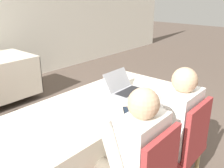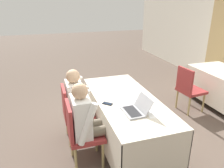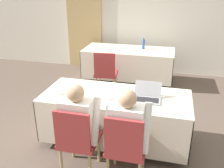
# 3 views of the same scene
# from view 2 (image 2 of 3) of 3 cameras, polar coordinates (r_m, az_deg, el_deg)

# --- Properties ---
(ground_plane) EXTENTS (24.00, 24.00, 0.00)m
(ground_plane) POSITION_cam_2_polar(r_m,az_deg,el_deg) (3.56, 3.36, -14.49)
(ground_plane) COLOR brown
(curtain_panel) EXTENTS (0.89, 0.04, 2.65)m
(curtain_panel) POSITION_cam_2_polar(r_m,az_deg,el_deg) (5.94, 27.13, 11.78)
(curtain_panel) COLOR tan
(curtain_panel) RESTS_ON ground_plane
(conference_table_near) EXTENTS (1.99, 0.85, 0.73)m
(conference_table_near) POSITION_cam_2_polar(r_m,az_deg,el_deg) (3.26, 3.58, -6.44)
(conference_table_near) COLOR beige
(conference_table_near) RESTS_ON ground_plane
(laptop) EXTENTS (0.35, 0.32, 0.20)m
(laptop) POSITION_cam_2_polar(r_m,az_deg,el_deg) (2.81, 6.16, -6.59)
(laptop) COLOR #99999E
(laptop) RESTS_ON conference_table_near
(cell_phone) EXTENTS (0.15, 0.14, 0.01)m
(cell_phone) POSITION_cam_2_polar(r_m,az_deg,el_deg) (3.01, -1.19, -5.14)
(cell_phone) COLOR black
(cell_phone) RESTS_ON conference_table_near
(paper_beside_laptop) EXTENTS (0.27, 0.34, 0.00)m
(paper_beside_laptop) POSITION_cam_2_polar(r_m,az_deg,el_deg) (2.83, 12.30, -7.65)
(paper_beside_laptop) COLOR white
(paper_beside_laptop) RESTS_ON conference_table_near
(paper_centre_table) EXTENTS (0.32, 0.36, 0.00)m
(paper_centre_table) POSITION_cam_2_polar(r_m,az_deg,el_deg) (3.01, 7.14, -5.50)
(paper_centre_table) COLOR white
(paper_centre_table) RESTS_ON conference_table_near
(chair_near_left) EXTENTS (0.44, 0.44, 0.89)m
(chair_near_left) POSITION_cam_2_polar(r_m,az_deg,el_deg) (3.38, -10.00, -7.10)
(chair_near_left) COLOR tan
(chair_near_left) RESTS_ON ground_plane
(chair_near_right) EXTENTS (0.44, 0.44, 0.89)m
(chair_near_right) POSITION_cam_2_polar(r_m,az_deg,el_deg) (2.90, -8.35, -12.21)
(chair_near_right) COLOR tan
(chair_near_right) RESTS_ON ground_plane
(chair_far_spare) EXTENTS (0.48, 0.48, 0.89)m
(chair_far_spare) POSITION_cam_2_polar(r_m,az_deg,el_deg) (4.43, 19.40, -0.95)
(chair_far_spare) COLOR tan
(chair_far_spare) RESTS_ON ground_plane
(person_checkered_shirt) EXTENTS (0.50, 0.52, 1.15)m
(person_checkered_shirt) POSITION_cam_2_polar(r_m,az_deg,el_deg) (3.32, -8.42, -4.44)
(person_checkered_shirt) COLOR #665B4C
(person_checkered_shirt) RESTS_ON ground_plane
(person_white_shirt) EXTENTS (0.50, 0.52, 1.15)m
(person_white_shirt) POSITION_cam_2_polar(r_m,az_deg,el_deg) (2.83, -6.45, -9.20)
(person_white_shirt) COLOR #665B4C
(person_white_shirt) RESTS_ON ground_plane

